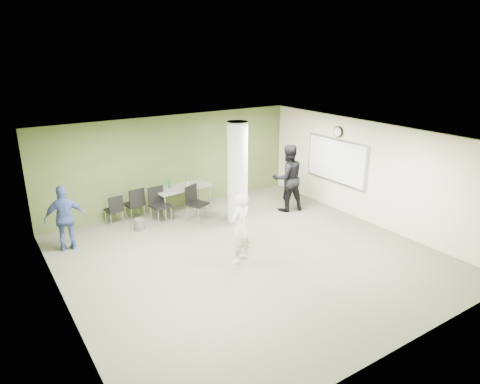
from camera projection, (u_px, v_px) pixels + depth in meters
floor at (248, 257)px, 9.99m from camera, size 8.00×8.00×0.00m
ceiling at (249, 139)px, 9.10m from camera, size 8.00×8.00×0.00m
wall_back at (173, 162)px, 12.72m from camera, size 8.00×2.80×0.02m
wall_left at (59, 243)px, 7.47m from camera, size 0.02×8.00×2.80m
wall_right_cream at (370, 173)px, 11.62m from camera, size 0.02×8.00×2.80m
column at (237, 173)px, 11.65m from camera, size 0.56×0.56×2.80m
whiteboard at (336, 161)px, 12.50m from camera, size 0.05×2.30×1.30m
wall_clock at (338, 132)px, 12.23m from camera, size 0.06×0.32×0.32m
folding_table at (182, 188)px, 12.45m from camera, size 1.73×0.89×1.04m
wastebasket at (139, 225)px, 11.41m from camera, size 0.27×0.27×0.31m
chair_back_left at (115, 208)px, 11.64m from camera, size 0.48×0.48×0.85m
chair_back_right at (135, 202)px, 11.92m from camera, size 0.52×0.52×0.96m
chair_table_left at (159, 202)px, 11.86m from camera, size 0.56×0.56×0.99m
chair_table_right at (195, 200)px, 12.00m from camera, size 0.64×0.64×0.99m
woman_white at (240, 228)px, 9.53m from camera, size 0.69×0.56×1.64m
man_black at (288, 178)px, 12.57m from camera, size 1.11×0.95×2.00m
man_blue at (65, 218)px, 10.12m from camera, size 1.00×0.56×1.61m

